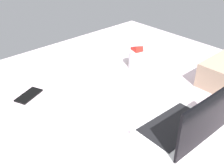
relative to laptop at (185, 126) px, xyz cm
name	(u,v)px	position (x,y,z in cm)	size (l,w,h in cm)	color
bed_mattress	(109,100)	(-2.46, -48.81, -13.41)	(180.00, 140.00, 18.00)	silver
laptop	(185,126)	(0.00, 0.00, 0.00)	(33.68, 23.98, 23.00)	silver
snack_cup	(136,58)	(-29.32, -54.27, 1.68)	(9.59, 10.09, 14.56)	silver
cell_phone	(29,95)	(33.12, -68.64, -4.01)	(6.80, 14.00, 0.80)	black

